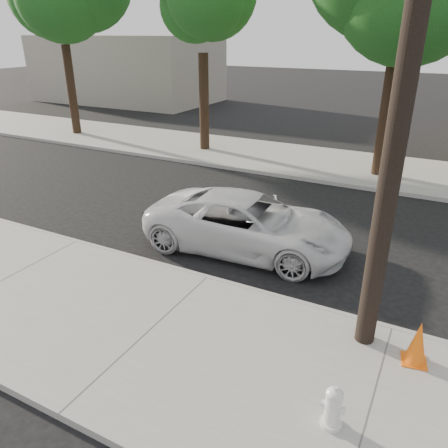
# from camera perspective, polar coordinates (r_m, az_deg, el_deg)

# --- Properties ---
(ground) EXTENTS (120.00, 120.00, 0.00)m
(ground) POSITION_cam_1_polar(r_m,az_deg,el_deg) (11.71, 2.95, -2.83)
(ground) COLOR black
(ground) RESTS_ON ground
(near_sidewalk) EXTENTS (90.00, 4.40, 0.15)m
(near_sidewalk) POSITION_cam_1_polar(r_m,az_deg,el_deg) (8.53, -9.68, -13.89)
(near_sidewalk) COLOR gray
(near_sidewalk) RESTS_ON ground
(far_sidewalk) EXTENTS (90.00, 5.00, 0.15)m
(far_sidewalk) POSITION_cam_1_polar(r_m,az_deg,el_deg) (19.25, 13.77, 7.56)
(far_sidewalk) COLOR gray
(far_sidewalk) RESTS_ON ground
(curb_near) EXTENTS (90.00, 0.12, 0.16)m
(curb_near) POSITION_cam_1_polar(r_m,az_deg,el_deg) (10.03, -2.14, -7.22)
(curb_near) COLOR #9E9B93
(curb_near) RESTS_ON ground
(building_far) EXTENTS (14.00, 8.00, 5.00)m
(building_far) POSITION_cam_1_polar(r_m,az_deg,el_deg) (38.36, -12.51, 19.20)
(building_far) COLOR gray
(building_far) RESTS_ON ground
(utility_pole) EXTENTS (1.40, 0.34, 9.00)m
(utility_pole) POSITION_cam_1_polar(r_m,az_deg,el_deg) (6.90, 22.71, 17.55)
(utility_pole) COLOR black
(utility_pole) RESTS_ON near_sidewalk
(tree_a) EXTENTS (4.65, 4.50, 9.00)m
(tree_a) POSITION_cam_1_polar(r_m,az_deg,el_deg) (25.14, -20.59, 25.42)
(tree_a) COLOR black
(tree_a) RESTS_ON far_sidewalk
(tree_b) EXTENTS (4.34, 4.20, 8.45)m
(tree_b) POSITION_cam_1_polar(r_m,az_deg,el_deg) (20.32, -2.56, 26.36)
(tree_b) COLOR black
(tree_b) RESTS_ON far_sidewalk
(police_cruiser) EXTENTS (5.42, 2.77, 1.47)m
(police_cruiser) POSITION_cam_1_polar(r_m,az_deg,el_deg) (11.23, 3.14, 0.09)
(police_cruiser) COLOR silver
(police_cruiser) RESTS_ON ground
(fire_hydrant) EXTENTS (0.33, 0.31, 0.64)m
(fire_hydrant) POSITION_cam_1_polar(r_m,az_deg,el_deg) (6.75, 14.04, -22.26)
(fire_hydrant) COLOR silver
(fire_hydrant) RESTS_ON near_sidewalk
(traffic_cone) EXTENTS (0.47, 0.47, 0.79)m
(traffic_cone) POSITION_cam_1_polar(r_m,az_deg,el_deg) (8.13, 23.97, -14.02)
(traffic_cone) COLOR #FF650D
(traffic_cone) RESTS_ON near_sidewalk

